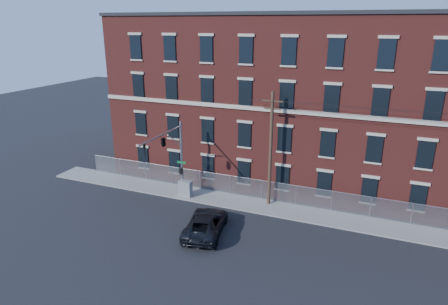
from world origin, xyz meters
The scene contains 8 objects.
ground centered at (0.00, 0.00, 0.00)m, with size 140.00×140.00×0.00m, color black.
sidewalk centered at (12.00, 5.00, 0.06)m, with size 65.00×3.00×0.12m, color gray.
mill_building centered at (12.00, 13.93, 8.15)m, with size 55.30×14.32×16.30m.
chain_link_fence centered at (12.00, 6.30, 1.06)m, with size 59.06×0.06×1.85m.
traffic_signal_mast centered at (-6.00, 2.18, 5.39)m, with size 0.90×6.75×7.00m.
utility_pole_near centered at (2.00, 5.60, 5.34)m, with size 1.80×0.28×10.00m.
pickup_truck centered at (-1.11, -0.97, 0.81)m, with size 2.68×5.81×1.61m, color black.
utility_cabinet centered at (-5.56, 4.20, 0.87)m, with size 1.20×0.60×1.50m, color slate.
Camera 1 is at (10.33, -25.20, 15.43)m, focal length 31.44 mm.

